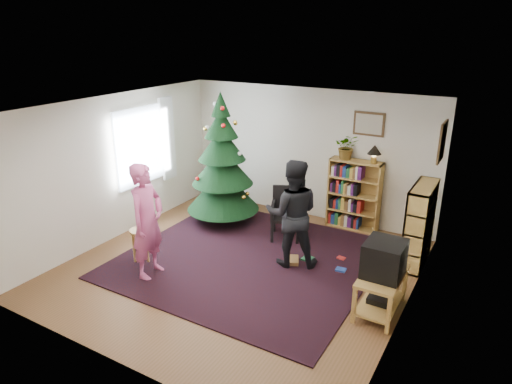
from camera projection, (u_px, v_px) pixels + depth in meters
The scene contains 23 objects.
floor at pixel (239, 267), 7.14m from camera, with size 5.00×5.00×0.00m, color brown.
ceiling at pixel (237, 108), 6.28m from camera, with size 5.00×5.00×0.00m, color white.
wall_back at pixel (307, 154), 8.74m from camera, with size 5.00×0.02×2.50m, color silver.
wall_front at pixel (108, 265), 4.68m from camera, with size 5.00×0.02×2.50m, color silver.
wall_left at pixel (116, 168), 7.89m from camera, with size 0.02×5.00×2.50m, color silver.
wall_right at pixel (412, 228), 5.54m from camera, with size 0.02×5.00×2.50m, color silver.
rug at pixel (249, 259), 7.38m from camera, with size 3.80×3.60×0.02m, color black.
window_pane at pixel (140, 146), 8.28m from camera, with size 0.04×1.20×1.40m, color silver.
curtain at pixel (168, 139), 8.83m from camera, with size 0.06×0.35×1.60m, color white.
picture_back at pixel (369, 124), 7.94m from camera, with size 0.55×0.03×0.42m.
picture_right at pixel (442, 142), 6.73m from camera, with size 0.03×0.50×0.60m.
christmas_tree at pixel (222, 170), 8.48m from camera, with size 1.37×1.37×2.48m.
bookshelf_back at pixel (354, 194), 8.33m from camera, with size 0.95×0.30×1.30m.
bookshelf_right at pixel (419, 224), 7.08m from camera, with size 0.30×0.95×1.30m.
tv_stand at pixel (381, 290), 5.94m from camera, with size 0.49×0.89×0.55m.
crt_tv at pixel (384, 259), 5.79m from camera, with size 0.49×0.53×0.46m.
armchair at pixel (288, 211), 8.03m from camera, with size 0.66×0.68×0.91m.
stool at pixel (141, 237), 7.19m from camera, with size 0.33×0.33×0.55m.
person_standing at pixel (147, 221), 6.65m from camera, with size 0.64×0.42×1.75m, color #C24D81.
person_by_chair at pixel (292, 214), 6.96m from camera, with size 0.83×0.65×1.72m, color black.
potted_plant at pixel (347, 147), 8.13m from camera, with size 0.41×0.36×0.46m, color gray.
table_lamp at pixel (374, 151), 7.90m from camera, with size 0.24×0.24×0.33m.
floor_clutter at pixel (332, 264), 7.17m from camera, with size 1.53×0.70×0.08m.
Camera 1 is at (3.39, -5.32, 3.57)m, focal length 32.00 mm.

